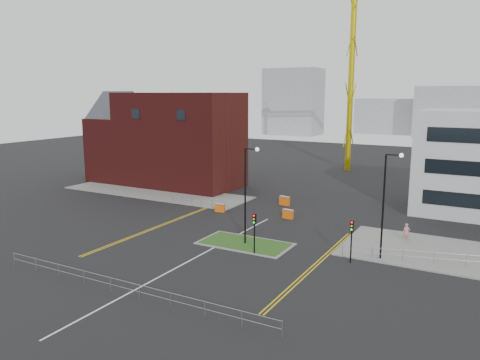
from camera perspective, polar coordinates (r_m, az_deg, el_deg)
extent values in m
plane|color=black|center=(38.87, -7.75, -10.55)|extent=(200.00, 200.00, 0.00)
cube|color=slate|center=(67.39, -10.23, -1.49)|extent=(28.00, 8.00, 0.12)
cube|color=slate|center=(44.19, 0.63, -7.77)|extent=(8.60, 4.60, 0.08)
cube|color=#284E1A|center=(44.18, 0.63, -7.75)|extent=(8.00, 4.00, 0.12)
cube|color=#4D1313|center=(71.03, -7.35, 4.87)|extent=(18.00, 10.00, 14.00)
cube|color=black|center=(69.36, -12.60, 7.88)|extent=(1.40, 0.10, 1.40)
cube|color=black|center=(64.34, -7.21, 7.86)|extent=(1.40, 0.10, 1.40)
cube|color=#4D1313|center=(78.91, -14.38, 3.72)|extent=(6.00, 10.00, 10.00)
cube|color=#2D3038|center=(78.50, -14.54, 7.35)|extent=(6.40, 8.49, 8.49)
cylinder|color=#B9A60A|center=(87.37, 13.45, 13.18)|extent=(1.00, 1.00, 36.71)
cylinder|color=black|center=(42.99, 0.64, -2.12)|extent=(0.16, 0.16, 9.00)
cylinder|color=black|center=(41.95, 1.37, 3.80)|extent=(1.20, 0.10, 0.10)
sphere|color=silver|center=(41.68, 2.11, 3.75)|extent=(0.36, 0.36, 0.36)
cylinder|color=black|center=(40.81, 17.04, -3.28)|extent=(0.16, 0.16, 9.00)
cylinder|color=black|center=(39.90, 18.23, 2.92)|extent=(1.20, 0.10, 0.10)
sphere|color=silver|center=(39.79, 19.08, 2.85)|extent=(0.36, 0.36, 0.36)
cylinder|color=black|center=(41.17, 1.76, -7.03)|extent=(0.12, 0.12, 3.00)
cube|color=black|center=(40.68, 1.78, -4.75)|extent=(0.28, 0.22, 0.90)
sphere|color=red|center=(40.49, 1.70, -4.38)|extent=(0.18, 0.18, 0.18)
sphere|color=orange|center=(40.57, 1.69, -4.79)|extent=(0.18, 0.18, 0.18)
sphere|color=#0CCC33|center=(40.65, 1.69, -5.20)|extent=(0.18, 0.18, 0.18)
cylinder|color=black|center=(40.19, 13.39, -7.76)|extent=(0.12, 0.12, 3.00)
cube|color=black|center=(39.70, 13.50, -5.43)|extent=(0.28, 0.22, 0.90)
sphere|color=red|center=(39.50, 13.46, -5.06)|extent=(0.18, 0.18, 0.18)
sphere|color=orange|center=(39.58, 13.44, -5.48)|extent=(0.18, 0.18, 0.18)
sphere|color=#0CCC33|center=(39.66, 13.43, -5.89)|extent=(0.18, 0.18, 0.18)
cylinder|color=gray|center=(34.23, -13.93, -11.88)|extent=(24.00, 0.04, 0.04)
cylinder|color=gray|center=(34.42, -13.89, -12.65)|extent=(24.00, 0.04, 0.04)
cylinder|color=gray|center=(43.07, -25.83, -8.64)|extent=(0.05, 0.05, 1.10)
cylinder|color=gray|center=(28.33, 5.17, -17.68)|extent=(0.05, 0.05, 1.10)
cylinder|color=gray|center=(58.74, -5.90, -2.17)|extent=(6.00, 0.04, 0.04)
cylinder|color=gray|center=(58.85, -5.90, -2.65)|extent=(6.00, 0.04, 0.04)
cylinder|color=gray|center=(60.58, -8.23, -2.32)|extent=(0.05, 0.05, 1.10)
cylinder|color=gray|center=(57.23, -3.43, -2.99)|extent=(0.05, 0.05, 1.10)
cylinder|color=gray|center=(42.44, 25.91, -8.22)|extent=(19.01, 5.04, 0.04)
cylinder|color=gray|center=(42.59, 25.86, -8.86)|extent=(19.01, 5.04, 0.04)
cylinder|color=gray|center=(41.66, 12.38, -8.44)|extent=(0.05, 0.05, 1.10)
cube|color=silver|center=(40.38, -6.03, -9.69)|extent=(0.15, 30.00, 0.01)
cube|color=gold|center=(51.62, -9.15, -5.24)|extent=(0.12, 24.00, 0.01)
cube|color=gold|center=(51.44, -8.88, -5.29)|extent=(0.12, 24.00, 0.01)
cube|color=gold|center=(39.59, 8.96, -10.18)|extent=(0.12, 20.00, 0.01)
cube|color=gold|center=(39.49, 9.37, -10.24)|extent=(0.12, 20.00, 0.01)
cube|color=gray|center=(161.30, 6.53, 9.45)|extent=(18.00, 12.00, 22.00)
cube|color=gray|center=(159.47, 24.93, 7.45)|extent=(24.00, 12.00, 16.00)
cube|color=gray|center=(171.72, 19.11, 7.33)|extent=(30.00, 12.00, 12.00)
imported|color=#C78089|center=(47.40, 19.63, -6.06)|extent=(0.76, 0.65, 1.77)
cube|color=#E15A0C|center=(55.69, -2.47, -3.42)|extent=(1.24, 0.65, 0.99)
cube|color=silver|center=(55.59, -2.47, -2.98)|extent=(1.24, 0.65, 0.12)
cube|color=#E15A0C|center=(53.04, 5.87, -4.15)|extent=(1.29, 0.57, 1.04)
cube|color=silver|center=(52.92, 5.88, -3.66)|extent=(1.29, 0.57, 0.12)
cube|color=#E75A0C|center=(59.19, 5.45, -2.54)|extent=(1.43, 0.72, 1.13)
cube|color=silver|center=(59.08, 5.46, -2.06)|extent=(1.43, 0.72, 0.14)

